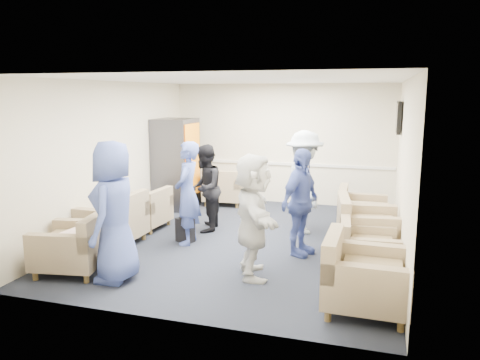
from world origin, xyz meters
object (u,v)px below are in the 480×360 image
(person_back_left, at_px, (205,188))
(person_front_right, at_px, (253,216))
(armchair_right_midfar, at_px, (364,230))
(person_back_right, at_px, (304,182))
(armchair_left_far, at_px, (147,211))
(person_front_left, at_px, (114,212))
(armchair_left_mid, at_px, (115,223))
(vending_machine, at_px, (176,164))
(armchair_right_far, at_px, (359,213))
(person_mid_right, at_px, (300,202))
(person_mid_left, at_px, (187,193))
(armchair_right_near, at_px, (361,279))
(armchair_left_near, at_px, (76,247))
(armchair_corner, at_px, (224,189))
(armchair_right_midnear, at_px, (365,250))

(person_back_left, xyz_separation_m, person_front_right, (1.41, -1.84, 0.06))
(armchair_right_midfar, height_order, person_back_right, person_back_right)
(armchair_left_far, bearing_deg, person_front_left, 22.75)
(armchair_left_mid, bearing_deg, vending_machine, -176.73)
(armchair_left_mid, xyz_separation_m, vending_machine, (-0.08, 2.67, 0.60))
(armchair_right_far, relative_size, person_mid_right, 0.53)
(armchair_right_far, height_order, person_mid_left, person_mid_left)
(person_front_left, distance_m, person_back_left, 2.52)
(armchair_right_near, xyz_separation_m, armchair_right_far, (-0.17, 3.24, -0.03))
(person_front_right, bearing_deg, armchair_right_near, -133.41)
(armchair_right_midfar, relative_size, person_mid_right, 0.64)
(person_front_left, bearing_deg, person_back_right, 138.01)
(person_back_right, bearing_deg, armchair_right_far, -95.53)
(armchair_left_near, bearing_deg, armchair_right_midfar, 107.60)
(armchair_corner, height_order, person_mid_right, person_mid_right)
(armchair_left_mid, relative_size, person_front_right, 0.56)
(armchair_left_far, height_order, armchair_right_far, armchair_right_far)
(armchair_right_midfar, height_order, person_front_right, person_front_right)
(armchair_right_midfar, distance_m, person_mid_right, 1.12)
(vending_machine, height_order, person_back_left, vending_machine)
(vending_machine, bearing_deg, person_back_left, -50.31)
(armchair_right_far, bearing_deg, person_back_right, 107.31)
(armchair_corner, height_order, person_front_right, person_front_right)
(armchair_right_midfar, distance_m, person_front_right, 2.06)
(armchair_right_midnear, xyz_separation_m, armchair_right_midfar, (-0.03, 0.80, 0.06))
(vending_machine, relative_size, person_back_right, 1.06)
(armchair_left_far, distance_m, person_front_right, 3.07)
(armchair_right_near, height_order, person_mid_right, person_mid_right)
(armchair_left_far, xyz_separation_m, person_back_left, (1.10, 0.16, 0.47))
(armchair_left_far, relative_size, vending_machine, 0.44)
(armchair_left_far, bearing_deg, armchair_right_far, 107.72)
(armchair_corner, bearing_deg, armchair_right_far, 150.78)
(armchair_left_near, xyz_separation_m, person_mid_right, (2.88, 1.62, 0.48))
(armchair_left_far, distance_m, person_mid_right, 3.08)
(person_mid_left, bearing_deg, vending_machine, -157.47)
(person_mid_right, bearing_deg, armchair_right_far, -8.19)
(armchair_right_midnear, xyz_separation_m, person_back_right, (-1.14, 1.65, 0.61))
(armchair_right_midfar, xyz_separation_m, person_front_right, (-1.43, -1.41, 0.47))
(person_mid_right, bearing_deg, armchair_right_midnear, -93.86)
(armchair_right_midnear, height_order, armchair_corner, armchair_corner)
(armchair_right_far, height_order, person_front_left, person_front_left)
(person_mid_left, height_order, person_back_left, person_mid_left)
(armchair_right_midnear, relative_size, person_mid_right, 0.51)
(armchair_left_near, relative_size, armchair_right_near, 1.07)
(vending_machine, xyz_separation_m, person_back_right, (2.97, -1.06, -0.05))
(vending_machine, distance_m, person_back_left, 1.94)
(armchair_left_far, xyz_separation_m, armchair_corner, (0.77, 2.22, 0.03))
(armchair_left_mid, distance_m, armchair_left_far, 1.03)
(armchair_right_near, bearing_deg, person_mid_left, 60.11)
(armchair_right_near, bearing_deg, person_front_right, 67.25)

